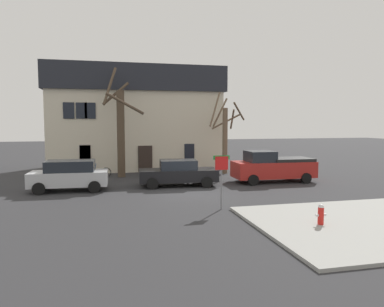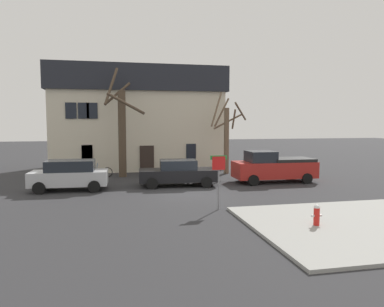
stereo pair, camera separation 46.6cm
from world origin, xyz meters
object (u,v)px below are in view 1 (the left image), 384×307
object	(u,v)px
pickup_truck_red	(273,167)
bicycle_leaning	(99,173)
building_main	(136,118)
fire_hydrant	(321,214)
tree_bare_near	(120,128)
car_silver_wagon	(69,175)
street_sign_pole	(222,172)
car_black_sedan	(178,173)
tree_bare_mid	(225,135)

from	to	relation	value
pickup_truck_red	bicycle_leaning	bearing A→B (deg)	158.36
building_main	fire_hydrant	xyz separation A→B (m)	(5.34, -19.61, -3.80)
tree_bare_near	pickup_truck_red	size ratio (longest dim) A/B	1.48
car_silver_wagon	street_sign_pole	world-z (taller)	street_sign_pole
pickup_truck_red	street_sign_pole	distance (m)	8.60
car_silver_wagon	street_sign_pole	xyz separation A→B (m)	(7.13, -6.22, 0.82)
car_silver_wagon	street_sign_pole	size ratio (longest dim) A/B	1.78
tree_bare_near	car_silver_wagon	xyz separation A→B (m)	(-3.07, -4.74, -2.59)
car_black_sedan	fire_hydrant	distance (m)	10.54
building_main	bicycle_leaning	bearing A→B (deg)	-120.69
car_black_sedan	street_sign_pole	size ratio (longest dim) A/B	2.00
pickup_truck_red	street_sign_pole	size ratio (longest dim) A/B	2.19
building_main	pickup_truck_red	world-z (taller)	building_main
tree_bare_near	street_sign_pole	distance (m)	11.82
tree_bare_mid	fire_hydrant	xyz separation A→B (m)	(-1.07, -14.57, -2.47)
tree_bare_mid	pickup_truck_red	world-z (taller)	tree_bare_mid
car_black_sedan	car_silver_wagon	bearing A→B (deg)	-178.42
fire_hydrant	bicycle_leaning	world-z (taller)	bicycle_leaning
street_sign_pole	building_main	bearing A→B (deg)	99.11
car_silver_wagon	tree_bare_near	bearing A→B (deg)	57.11
tree_bare_mid	car_silver_wagon	distance (m)	12.14
tree_bare_mid	car_silver_wagon	bearing A→B (deg)	-156.30
tree_bare_mid	pickup_truck_red	distance (m)	5.29
building_main	car_silver_wagon	bearing A→B (deg)	-114.80
tree_bare_near	street_sign_pole	xyz separation A→B (m)	(4.06, -10.96, -1.77)
car_black_sedan	street_sign_pole	bearing A→B (deg)	-83.43
car_black_sedan	pickup_truck_red	xyz separation A→B (m)	(6.36, 0.07, 0.18)
car_black_sedan	pickup_truck_red	bearing A→B (deg)	0.60
car_silver_wagon	fire_hydrant	world-z (taller)	car_silver_wagon
car_black_sedan	pickup_truck_red	size ratio (longest dim) A/B	0.92
tree_bare_mid	pickup_truck_red	xyz separation A→B (m)	(1.80, -4.56, -1.99)
bicycle_leaning	car_black_sedan	bearing A→B (deg)	-42.82
fire_hydrant	bicycle_leaning	distance (m)	16.72
tree_bare_near	fire_hydrant	world-z (taller)	tree_bare_near
bicycle_leaning	tree_bare_near	bearing A→B (deg)	1.20
tree_bare_mid	street_sign_pole	world-z (taller)	tree_bare_mid
building_main	car_silver_wagon	xyz separation A→B (m)	(-4.55, -9.84, -3.41)
pickup_truck_red	fire_hydrant	bearing A→B (deg)	-105.98
tree_bare_mid	car_black_sedan	size ratio (longest dim) A/B	1.29
tree_bare_near	pickup_truck_red	xyz separation A→B (m)	(9.68, -4.50, -2.50)
tree_bare_near	bicycle_leaning	distance (m)	3.50
car_black_sedan	pickup_truck_red	world-z (taller)	pickup_truck_red
building_main	tree_bare_near	distance (m)	5.38
tree_bare_mid	bicycle_leaning	world-z (taller)	tree_bare_mid
fire_hydrant	car_silver_wagon	bearing A→B (deg)	135.36
building_main	street_sign_pole	distance (m)	16.48
tree_bare_mid	car_black_sedan	world-z (taller)	tree_bare_mid
car_black_sedan	street_sign_pole	world-z (taller)	street_sign_pole
street_sign_pole	pickup_truck_red	bearing A→B (deg)	48.98
car_black_sedan	fire_hydrant	xyz separation A→B (m)	(3.50, -9.94, -0.29)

